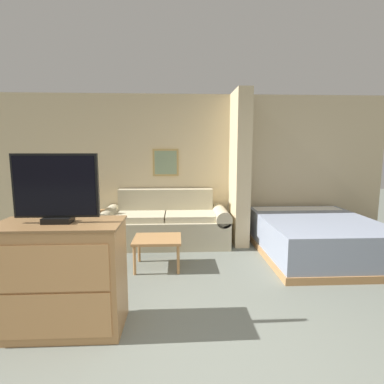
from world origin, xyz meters
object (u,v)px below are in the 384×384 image
(coffee_table, at_px, (157,242))
(table_lamp, at_px, (89,194))
(tv_dresser, at_px, (62,277))
(tv, at_px, (56,189))
(couch, at_px, (166,225))
(bed, at_px, (316,236))

(coffee_table, height_order, table_lamp, table_lamp)
(tv_dresser, xyz_separation_m, tv, (0.00, 0.00, 0.79))
(couch, distance_m, bed, 2.44)
(table_lamp, height_order, bed, table_lamp)
(tv, xyz_separation_m, bed, (3.17, 1.80, -1.00))
(table_lamp, xyz_separation_m, tv, (0.42, -2.38, 0.39))
(couch, xyz_separation_m, tv, (-0.83, -2.45, 0.95))
(table_lamp, height_order, tv, tv)
(table_lamp, xyz_separation_m, bed, (3.60, -0.58, -0.60))
(tv_dresser, bearing_deg, table_lamp, 100.10)
(table_lamp, xyz_separation_m, tv_dresser, (0.42, -2.38, -0.40))
(tv, relative_size, bed, 0.35)
(bed, bearing_deg, coffee_table, -170.60)
(tv, distance_m, bed, 3.78)
(table_lamp, bearing_deg, couch, 3.47)
(table_lamp, relative_size, tv_dresser, 0.41)
(bed, bearing_deg, tv, -150.41)
(couch, xyz_separation_m, bed, (2.35, -0.65, -0.04))
(tv_dresser, bearing_deg, bed, 29.60)
(coffee_table, bearing_deg, bed, 9.40)
(bed, bearing_deg, tv_dresser, -150.40)
(couch, distance_m, coffee_table, 1.05)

